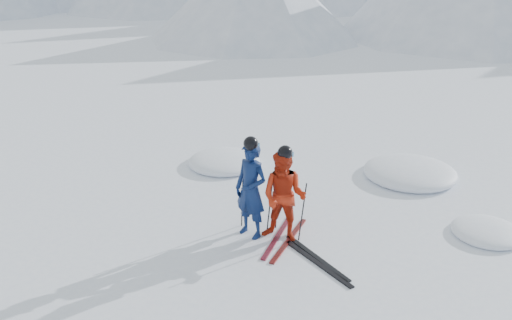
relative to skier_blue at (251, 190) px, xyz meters
The scene contains 12 objects.
ground 1.75m from the skier_blue, 14.07° to the left, with size 160.00×160.00×0.00m, color white.
skier_blue is the anchor object (origin of this frame).
skier_red 0.61m from the skier_blue, 19.04° to the left, with size 0.83×0.65×1.71m, color #B5250E.
pole_blue_left 0.45m from the skier_blue, 153.43° to the left, with size 0.02×0.02×1.21m, color black.
pole_blue_right 0.47m from the skier_blue, 45.00° to the left, with size 0.02×0.02×1.21m, color black.
pole_red_left 0.63m from the skier_blue, 58.26° to the left, with size 0.02×0.02×1.14m, color black.
pole_red_right 1.00m from the skier_blue, 21.71° to the left, with size 0.02×0.02×1.14m, color black.
ski_worn_left 1.03m from the skier_blue, 23.54° to the left, with size 0.09×1.70×0.03m, color black.
ski_worn_right 1.15m from the skier_blue, 15.95° to the left, with size 0.09×1.70×0.03m, color black.
ski_loose_a 1.66m from the skier_blue, ahead, with size 0.09×1.70×0.03m, color black.
ski_loose_b 1.75m from the skier_blue, ahead, with size 0.09×1.70×0.03m, color black.
snow_lumps 3.64m from the skier_blue, 81.79° to the left, with size 7.64×3.81×0.47m.
Camera 1 is at (3.61, -7.60, 5.02)m, focal length 38.00 mm.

